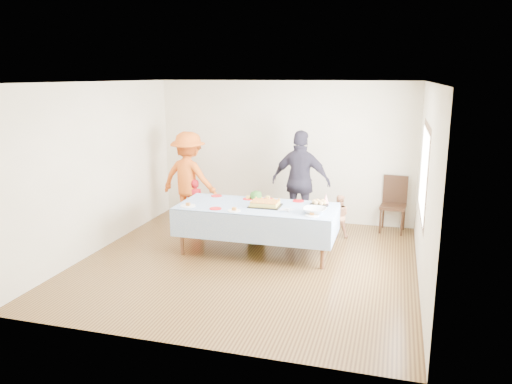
# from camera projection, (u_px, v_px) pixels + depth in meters

# --- Properties ---
(ground) EXTENTS (5.00, 5.00, 0.00)m
(ground) POSITION_uv_depth(u_px,v_px,m) (247.00, 262.00, 7.64)
(ground) COLOR #402612
(ground) RESTS_ON ground
(room_walls) EXTENTS (5.04, 5.04, 2.72)m
(room_walls) POSITION_uv_depth(u_px,v_px,m) (250.00, 148.00, 7.22)
(room_walls) COLOR beige
(room_walls) RESTS_ON ground
(party_table) EXTENTS (2.50, 1.10, 0.78)m
(party_table) POSITION_uv_depth(u_px,v_px,m) (257.00, 209.00, 7.91)
(party_table) COLOR brown
(party_table) RESTS_ON ground
(birthday_cake) EXTENTS (0.49, 0.38, 0.09)m
(birthday_cake) POSITION_uv_depth(u_px,v_px,m) (265.00, 204.00, 7.85)
(birthday_cake) COLOR black
(birthday_cake) RESTS_ON party_table
(rolls_tray) EXTENTS (0.30, 0.30, 0.09)m
(rolls_tray) POSITION_uv_depth(u_px,v_px,m) (319.00, 203.00, 7.91)
(rolls_tray) COLOR black
(rolls_tray) RESTS_ON party_table
(punch_bowl) EXTENTS (0.35, 0.35, 0.09)m
(punch_bowl) POSITION_uv_depth(u_px,v_px,m) (315.00, 211.00, 7.44)
(punch_bowl) COLOR silver
(punch_bowl) RESTS_ON party_table
(party_hat) EXTENTS (0.10, 0.10, 0.18)m
(party_hat) POSITION_uv_depth(u_px,v_px,m) (326.00, 199.00, 7.98)
(party_hat) COLOR silver
(party_hat) RESTS_ON party_table
(fork_pile) EXTENTS (0.24, 0.18, 0.07)m
(fork_pile) POSITION_uv_depth(u_px,v_px,m) (287.00, 210.00, 7.54)
(fork_pile) COLOR white
(fork_pile) RESTS_ON party_table
(plate_red_far_a) EXTENTS (0.19, 0.19, 0.01)m
(plate_red_far_a) POSITION_uv_depth(u_px,v_px,m) (217.00, 196.00, 8.51)
(plate_red_far_a) COLOR red
(plate_red_far_a) RESTS_ON party_table
(plate_red_far_b) EXTENTS (0.18, 0.18, 0.01)m
(plate_red_far_b) POSITION_uv_depth(u_px,v_px,m) (248.00, 199.00, 8.30)
(plate_red_far_b) COLOR red
(plate_red_far_b) RESTS_ON party_table
(plate_red_far_c) EXTENTS (0.17, 0.17, 0.01)m
(plate_red_far_c) POSITION_uv_depth(u_px,v_px,m) (268.00, 199.00, 8.30)
(plate_red_far_c) COLOR red
(plate_red_far_c) RESTS_ON party_table
(plate_red_far_d) EXTENTS (0.19, 0.19, 0.01)m
(plate_red_far_d) POSITION_uv_depth(u_px,v_px,m) (298.00, 201.00, 8.16)
(plate_red_far_d) COLOR red
(plate_red_far_d) RESTS_ON party_table
(plate_red_near) EXTENTS (0.19, 0.19, 0.01)m
(plate_red_near) POSITION_uv_depth(u_px,v_px,m) (216.00, 209.00, 7.70)
(plate_red_near) COLOR red
(plate_red_near) RESTS_ON party_table
(plate_white_left) EXTENTS (0.24, 0.24, 0.01)m
(plate_white_left) POSITION_uv_depth(u_px,v_px,m) (188.00, 206.00, 7.86)
(plate_white_left) COLOR white
(plate_white_left) RESTS_ON party_table
(plate_white_mid) EXTENTS (0.20, 0.20, 0.01)m
(plate_white_mid) POSITION_uv_depth(u_px,v_px,m) (234.00, 211.00, 7.58)
(plate_white_mid) COLOR white
(plate_white_mid) RESTS_ON party_table
(plate_white_right) EXTENTS (0.21, 0.21, 0.01)m
(plate_white_right) POSITION_uv_depth(u_px,v_px,m) (312.00, 215.00, 7.33)
(plate_white_right) COLOR white
(plate_white_right) RESTS_ON party_table
(dining_chair) EXTENTS (0.48, 0.48, 1.01)m
(dining_chair) POSITION_uv_depth(u_px,v_px,m) (394.00, 201.00, 9.09)
(dining_chair) COLOR black
(dining_chair) RESTS_ON ground
(toddler_left) EXTENTS (0.37, 0.29, 0.91)m
(toddler_left) POSITION_uv_depth(u_px,v_px,m) (195.00, 203.00, 9.41)
(toddler_left) COLOR red
(toddler_left) RESTS_ON ground
(toddler_mid) EXTENTS (0.52, 0.43, 0.92)m
(toddler_mid) POSITION_uv_depth(u_px,v_px,m) (256.00, 217.00, 8.40)
(toddler_mid) COLOR #306622
(toddler_mid) RESTS_ON ground
(toddler_right) EXTENTS (0.41, 0.34, 0.76)m
(toddler_right) POSITION_uv_depth(u_px,v_px,m) (339.00, 216.00, 8.77)
(toddler_right) COLOR tan
(toddler_right) RESTS_ON ground
(adult_left) EXTENTS (1.24, 0.83, 1.77)m
(adult_left) POSITION_uv_depth(u_px,v_px,m) (189.00, 178.00, 9.45)
(adult_left) COLOR orange
(adult_left) RESTS_ON ground
(adult_right) EXTENTS (1.13, 0.57, 1.85)m
(adult_right) POSITION_uv_depth(u_px,v_px,m) (301.00, 182.00, 8.95)
(adult_right) COLOR #2C2837
(adult_right) RESTS_ON ground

